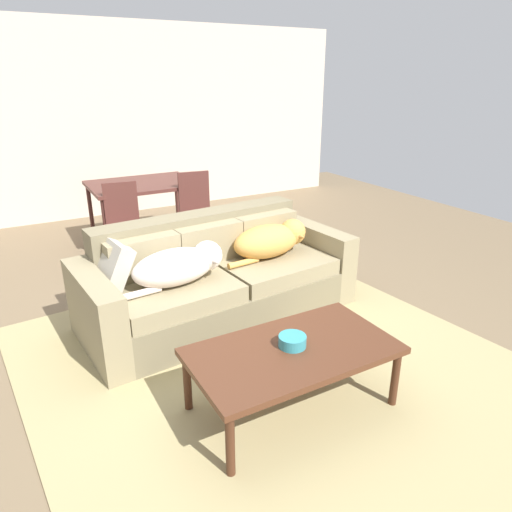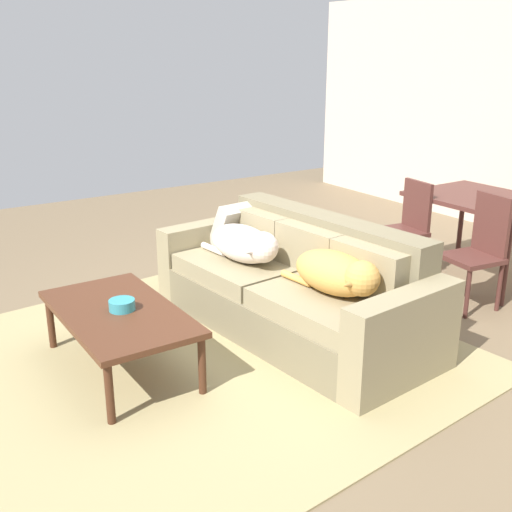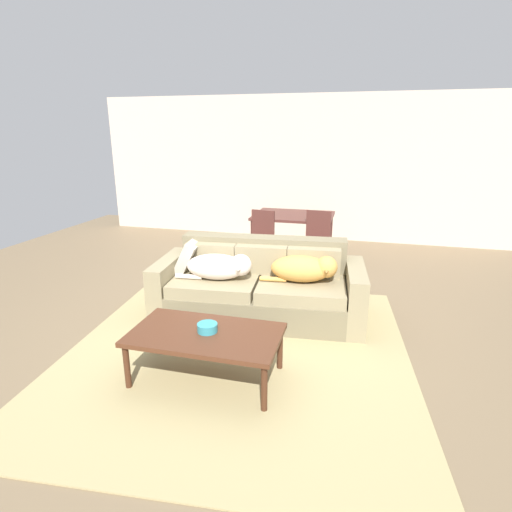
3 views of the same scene
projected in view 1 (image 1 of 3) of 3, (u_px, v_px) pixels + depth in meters
ground_plane at (212, 331)px, 3.83m from camera, size 10.00×10.00×0.00m
back_partition at (93, 122)px, 6.59m from camera, size 8.00×0.12×2.70m
area_rug at (271, 363)px, 3.39m from camera, size 3.49×3.64×0.01m
couch at (217, 279)px, 4.00m from camera, size 2.37×1.16×0.85m
dog_on_left_cushion at (180, 265)px, 3.55m from camera, size 0.84×0.40×0.30m
dog_on_right_cushion at (271, 240)px, 4.09m from camera, size 0.82×0.41×0.30m
throw_pillow_by_left_arm at (112, 266)px, 3.48m from camera, size 0.31×0.39×0.38m
coffee_table at (293, 354)px, 2.81m from camera, size 1.25×0.69×0.43m
bowl_on_coffee_table at (292, 341)px, 2.81m from camera, size 0.17×0.17×0.07m
dining_table at (143, 189)px, 5.61m from camera, size 1.24×0.94×0.77m
dining_chair_near_left at (124, 221)px, 5.03m from camera, size 0.45×0.45×0.90m
dining_chair_near_right at (197, 210)px, 5.37m from camera, size 0.45×0.45×0.94m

